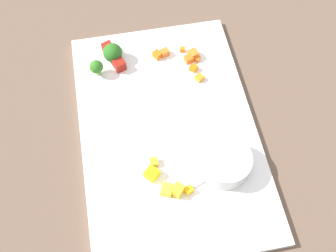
# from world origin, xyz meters

# --- Properties ---
(ground_plane) EXTENTS (4.00, 4.00, 0.00)m
(ground_plane) POSITION_xyz_m (0.00, 0.00, 0.00)
(ground_plane) COLOR brown
(cutting_board) EXTENTS (0.49, 0.32, 0.01)m
(cutting_board) POSITION_xyz_m (0.00, 0.00, 0.01)
(cutting_board) COLOR white
(cutting_board) RESTS_ON ground_plane
(prep_bowl) EXTENTS (0.09, 0.09, 0.04)m
(prep_bowl) POSITION_xyz_m (-0.09, -0.08, 0.03)
(prep_bowl) COLOR #B4BCB8
(prep_bowl) RESTS_ON cutting_board
(chef_knife) EXTENTS (0.34, 0.15, 0.02)m
(chef_knife) POSITION_xyz_m (0.11, 0.05, 0.02)
(chef_knife) COLOR silver
(chef_knife) RESTS_ON cutting_board
(carrot_dice_0) EXTENTS (0.02, 0.02, 0.01)m
(carrot_dice_0) POSITION_xyz_m (0.15, -0.09, 0.02)
(carrot_dice_0) COLOR orange
(carrot_dice_0) RESTS_ON cutting_board
(carrot_dice_1) EXTENTS (0.02, 0.02, 0.01)m
(carrot_dice_1) POSITION_xyz_m (0.15, -0.07, 0.02)
(carrot_dice_1) COLOR orange
(carrot_dice_1) RESTS_ON cutting_board
(carrot_dice_2) EXTENTS (0.02, 0.02, 0.01)m
(carrot_dice_2) POSITION_xyz_m (0.17, -0.03, 0.02)
(carrot_dice_2) COLOR orange
(carrot_dice_2) RESTS_ON cutting_board
(carrot_dice_3) EXTENTS (0.02, 0.02, 0.01)m
(carrot_dice_3) POSITION_xyz_m (0.12, -0.08, 0.02)
(carrot_dice_3) COLOR orange
(carrot_dice_3) RESTS_ON cutting_board
(carrot_dice_4) EXTENTS (0.02, 0.02, 0.02)m
(carrot_dice_4) POSITION_xyz_m (0.16, -0.08, 0.02)
(carrot_dice_4) COLOR orange
(carrot_dice_4) RESTS_ON cutting_board
(carrot_dice_5) EXTENTS (0.01, 0.01, 0.01)m
(carrot_dice_5) POSITION_xyz_m (0.18, -0.06, 0.02)
(carrot_dice_5) COLOR orange
(carrot_dice_5) RESTS_ON cutting_board
(carrot_dice_6) EXTENTS (0.02, 0.02, 0.01)m
(carrot_dice_6) POSITION_xyz_m (0.10, -0.08, 0.02)
(carrot_dice_6) COLOR orange
(carrot_dice_6) RESTS_ON cutting_board
(carrot_dice_7) EXTENTS (0.02, 0.02, 0.01)m
(carrot_dice_7) POSITION_xyz_m (0.17, -0.01, 0.02)
(carrot_dice_7) COLOR orange
(carrot_dice_7) RESTS_ON cutting_board
(pepper_dice_0) EXTENTS (0.03, 0.03, 0.02)m
(pepper_dice_0) POSITION_xyz_m (-0.13, 0.01, 0.02)
(pepper_dice_0) COLOR yellow
(pepper_dice_0) RESTS_ON cutting_board
(pepper_dice_1) EXTENTS (0.02, 0.01, 0.01)m
(pepper_dice_1) POSITION_xyz_m (-0.06, 0.04, 0.02)
(pepper_dice_1) COLOR yellow
(pepper_dice_1) RESTS_ON cutting_board
(pepper_dice_2) EXTENTS (0.02, 0.02, 0.01)m
(pepper_dice_2) POSITION_xyz_m (-0.13, -0.01, 0.02)
(pepper_dice_2) COLOR yellow
(pepper_dice_2) RESTS_ON cutting_board
(pepper_dice_3) EXTENTS (0.03, 0.03, 0.02)m
(pepper_dice_3) POSITION_xyz_m (-0.09, 0.04, 0.02)
(pepper_dice_3) COLOR yellow
(pepper_dice_3) RESTS_ON cutting_board
(pepper_dice_4) EXTENTS (0.03, 0.03, 0.02)m
(pepper_dice_4) POSITION_xyz_m (-0.12, 0.02, 0.02)
(pepper_dice_4) COLOR yellow
(pepper_dice_4) RESTS_ON cutting_board
(broccoli_floret_0) EXTENTS (0.04, 0.04, 0.04)m
(broccoli_floret_0) POSITION_xyz_m (0.18, 0.08, 0.03)
(broccoli_floret_0) COLOR #93C063
(broccoli_floret_0) RESTS_ON cutting_board
(broccoli_floret_1) EXTENTS (0.03, 0.03, 0.04)m
(broccoli_floret_1) POSITION_xyz_m (0.15, 0.12, 0.03)
(broccoli_floret_1) COLOR #8EC25B
(broccoli_floret_1) RESTS_ON cutting_board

